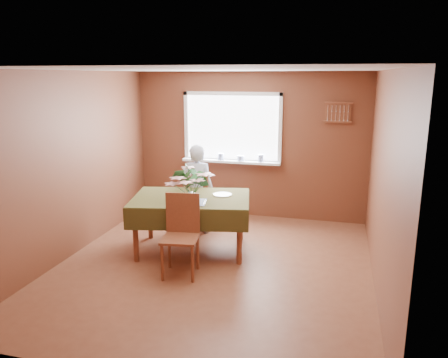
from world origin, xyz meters
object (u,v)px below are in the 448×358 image
(chair_far, at_px, (200,200))
(seated_woman, at_px, (197,189))
(chair_near, at_px, (181,231))
(flower_bouquet, at_px, (191,181))
(dining_table, at_px, (191,204))

(chair_far, xyz_separation_m, seated_woman, (-0.01, -0.10, 0.20))
(chair_near, height_order, flower_bouquet, flower_bouquet)
(dining_table, distance_m, chair_far, 0.85)
(flower_bouquet, bearing_deg, seated_woman, 103.92)
(chair_near, relative_size, seated_woman, 0.71)
(dining_table, height_order, flower_bouquet, flower_bouquet)
(chair_far, xyz_separation_m, chair_near, (0.26, -1.52, 0.04))
(dining_table, relative_size, seated_woman, 1.28)
(chair_near, xyz_separation_m, seated_woman, (-0.26, 1.43, 0.16))
(chair_far, xyz_separation_m, flower_bouquet, (0.23, -1.04, 0.57))
(chair_far, bearing_deg, flower_bouquet, 111.35)
(dining_table, bearing_deg, seated_woman, 90.00)
(chair_near, relative_size, flower_bouquet, 1.92)
(dining_table, relative_size, chair_far, 1.94)
(seated_woman, height_order, flower_bouquet, seated_woman)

